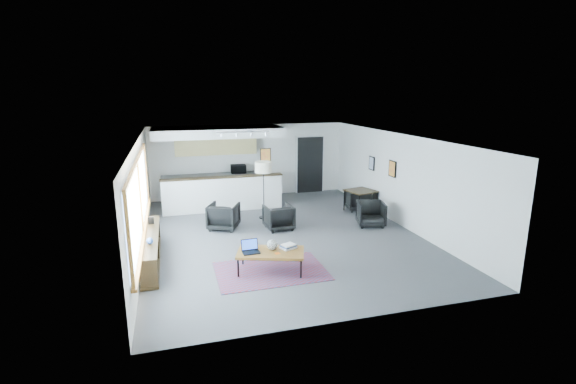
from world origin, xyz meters
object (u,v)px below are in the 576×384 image
object	(u,v)px
microwave	(238,168)
book_stack	(288,246)
armchair_right	(279,216)
dining_chair_far	(358,201)
ceramic_pot	(272,245)
dining_table	(361,192)
coffee_table	(271,253)
laptop	(250,248)
armchair_left	(224,215)
floor_lamp	(263,169)
dining_chair_near	(371,215)

from	to	relation	value
microwave	book_stack	bearing A→B (deg)	-86.98
armchair_right	dining_chair_far	bearing A→B (deg)	-163.30
ceramic_pot	dining_table	size ratio (longest dim) A/B	0.23
coffee_table	dining_chair_far	bearing A→B (deg)	63.36
dining_chair_far	microwave	world-z (taller)	microwave
book_stack	dining_table	size ratio (longest dim) A/B	0.39
coffee_table	laptop	world-z (taller)	laptop
coffee_table	dining_table	xyz separation A→B (m)	(3.84, 3.67, 0.21)
armchair_left	dining_chair_far	size ratio (longest dim) A/B	1.29
armchair_right	floor_lamp	bearing A→B (deg)	-86.68
dining_chair_near	armchair_left	bearing A→B (deg)	-176.84
book_stack	dining_chair_far	xyz separation A→B (m)	(3.43, 3.78, -0.19)
armchair_left	armchair_right	xyz separation A→B (m)	(1.47, -0.45, -0.02)
laptop	ceramic_pot	size ratio (longest dim) A/B	1.62
laptop	microwave	world-z (taller)	microwave
armchair_left	floor_lamp	xyz separation A→B (m)	(1.31, 0.69, 1.11)
armchair_right	dining_chair_near	bearing A→B (deg)	166.09
armchair_right	microwave	size ratio (longest dim) A/B	1.44
laptop	dining_table	bearing A→B (deg)	36.81
laptop	dining_chair_far	size ratio (longest dim) A/B	0.60
dining_table	microwave	bearing A→B (deg)	141.98
floor_lamp	microwave	world-z (taller)	floor_lamp
floor_lamp	dining_chair_near	bearing A→B (deg)	-29.43
armchair_right	dining_chair_near	distance (m)	2.65
coffee_table	dining_chair_near	world-z (taller)	dining_chair_near
book_stack	armchair_right	xyz separation A→B (m)	(0.47, 2.62, -0.12)
laptop	armchair_right	distance (m)	2.89
coffee_table	microwave	bearing A→B (deg)	104.98
armchair_left	dining_chair_near	size ratio (longest dim) A/B	1.22
armchair_left	dining_chair_far	bearing A→B (deg)	-146.04
book_stack	dining_chair_near	size ratio (longest dim) A/B	0.60
ceramic_pot	dining_chair_near	bearing A→B (deg)	32.55
armchair_right	microwave	distance (m)	3.80
ceramic_pot	armchair_left	size ratio (longest dim) A/B	0.29
laptop	armchair_left	xyz separation A→B (m)	(-0.17, 3.04, -0.13)
coffee_table	book_stack	size ratio (longest dim) A/B	4.00
floor_lamp	microwave	bearing A→B (deg)	97.62
laptop	microwave	distance (m)	6.35
floor_lamp	dining_table	distance (m)	3.25
armchair_right	floor_lamp	size ratio (longest dim) A/B	0.44
book_stack	dining_chair_far	distance (m)	5.11
ceramic_pot	dining_chair_near	xyz separation A→B (m)	(3.44, 2.20, -0.25)
microwave	coffee_table	bearing A→B (deg)	-90.62
ceramic_pot	dining_table	world-z (taller)	dining_table
ceramic_pot	dining_chair_far	bearing A→B (deg)	44.96
armchair_right	floor_lamp	xyz separation A→B (m)	(-0.16, 1.14, 1.13)
book_stack	dining_chair_near	distance (m)	3.79
dining_table	dining_chair_far	world-z (taller)	dining_table
coffee_table	armchair_right	distance (m)	2.82
book_stack	dining_table	world-z (taller)	dining_table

